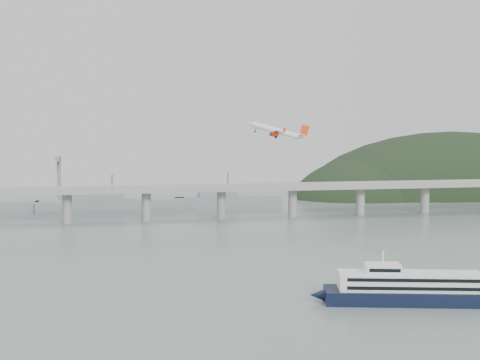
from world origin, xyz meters
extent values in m
plane|color=slate|center=(0.00, 0.00, 0.00)|extent=(900.00, 900.00, 0.00)
cube|color=gray|center=(0.00, 200.00, 20.00)|extent=(800.00, 22.00, 2.20)
cube|color=gray|center=(0.00, 189.50, 22.00)|extent=(800.00, 0.60, 1.80)
cube|color=gray|center=(0.00, 210.50, 22.00)|extent=(800.00, 0.60, 1.80)
cylinder|color=gray|center=(-80.00, 200.00, 9.50)|extent=(6.00, 6.00, 21.00)
cylinder|color=gray|center=(-30.00, 200.00, 9.50)|extent=(6.00, 6.00, 21.00)
cylinder|color=gray|center=(20.00, 200.00, 9.50)|extent=(6.00, 6.00, 21.00)
cylinder|color=gray|center=(70.00, 200.00, 9.50)|extent=(6.00, 6.00, 21.00)
cylinder|color=gray|center=(120.00, 200.00, 9.50)|extent=(6.00, 6.00, 21.00)
cylinder|color=gray|center=(170.00, 200.00, 9.50)|extent=(6.00, 6.00, 21.00)
ellipsoid|color=black|center=(270.00, 330.00, -18.00)|extent=(320.00, 150.00, 156.00)
ellipsoid|color=black|center=(175.00, 320.00, -12.00)|extent=(140.00, 110.00, 96.00)
cube|color=slate|center=(-50.00, 265.00, 4.00)|extent=(110.55, 21.43, 8.00)
cube|color=slate|center=(-61.00, 265.00, 12.00)|extent=(39.01, 16.73, 8.00)
cylinder|color=slate|center=(-50.00, 265.00, 20.00)|extent=(1.60, 1.60, 14.00)
cube|color=slate|center=(40.00, 275.00, 4.00)|extent=(85.00, 13.60, 8.00)
cube|color=slate|center=(31.50, 275.00, 12.00)|extent=(29.75, 11.90, 8.00)
cylinder|color=slate|center=(40.00, 275.00, 20.00)|extent=(1.60, 1.60, 14.00)
cube|color=slate|center=(-90.00, 300.00, 20.00)|extent=(3.00, 3.00, 40.00)
cube|color=slate|center=(-90.00, 290.00, 38.00)|extent=(3.00, 28.00, 3.00)
cube|color=black|center=(39.08, -27.95, 2.25)|extent=(57.85, 28.17, 4.50)
cone|color=black|center=(9.81, -19.77, 2.25)|extent=(6.63, 5.85, 4.50)
cube|color=silver|center=(39.08, -27.95, 7.32)|extent=(48.57, 23.57, 5.63)
cube|color=black|center=(37.55, -33.43, 8.78)|extent=(41.25, 11.69, 1.13)
cube|color=black|center=(37.55, -33.43, 6.08)|extent=(41.25, 11.69, 1.13)
cube|color=black|center=(40.61, -22.48, 8.78)|extent=(41.25, 11.69, 1.13)
cube|color=black|center=(40.61, -22.48, 6.08)|extent=(41.25, 11.69, 1.13)
cube|color=silver|center=(30.41, -25.53, 11.60)|extent=(12.96, 10.62, 2.93)
cube|color=black|center=(29.33, -29.38, 11.60)|extent=(9.79, 2.86, 1.13)
cylinder|color=silver|center=(30.41, -25.53, 15.20)|extent=(0.69, 0.69, 4.50)
cylinder|color=white|center=(27.97, 95.32, 58.17)|extent=(23.86, 8.58, 9.23)
cone|color=white|center=(15.04, 97.74, 61.73)|extent=(4.70, 3.91, 3.89)
cone|color=white|center=(41.41, 92.83, 54.90)|extent=(5.27, 3.72, 4.11)
cube|color=white|center=(28.55, 95.17, 57.12)|extent=(9.04, 29.25, 2.86)
cube|color=white|center=(40.76, 92.99, 55.70)|extent=(4.38, 10.54, 1.43)
cube|color=red|center=(42.31, 92.84, 58.18)|extent=(5.16, 0.99, 6.35)
cylinder|color=red|center=(27.81, 100.00, 56.07)|extent=(4.31, 2.82, 2.85)
cylinder|color=black|center=(26.12, 100.32, 56.54)|extent=(1.16, 2.05, 1.97)
cube|color=white|center=(28.04, 100.00, 56.89)|extent=(2.33, 0.59, 1.55)
cylinder|color=red|center=(26.22, 90.78, 56.55)|extent=(4.31, 2.82, 2.85)
cylinder|color=black|center=(24.52, 91.10, 57.01)|extent=(1.16, 2.05, 1.97)
cube|color=white|center=(26.45, 90.79, 57.37)|extent=(2.33, 0.59, 1.55)
cylinder|color=black|center=(28.51, 97.34, 55.53)|extent=(0.89, 0.36, 2.07)
cylinder|color=black|center=(28.26, 97.34, 54.63)|extent=(1.20, 0.50, 1.17)
cylinder|color=black|center=(27.76, 92.99, 55.76)|extent=(0.89, 0.36, 2.07)
cylinder|color=black|center=(27.51, 92.98, 54.86)|extent=(1.20, 0.50, 1.17)
cylinder|color=black|center=(17.64, 97.13, 58.54)|extent=(0.89, 0.36, 2.07)
cylinder|color=black|center=(17.39, 97.12, 57.64)|extent=(1.20, 0.50, 1.17)
cube|color=red|center=(32.90, 109.11, 56.93)|extent=(1.87, 0.42, 2.33)
cube|color=red|center=(27.97, 80.63, 58.39)|extent=(1.87, 0.42, 2.33)
camera|label=1|loc=(-62.29, -219.85, 55.17)|focal=48.00mm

